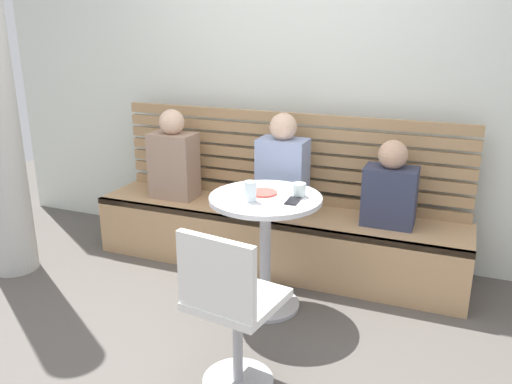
{
  "coord_description": "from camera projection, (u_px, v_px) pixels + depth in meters",
  "views": [
    {
      "loc": [
        1.21,
        -2.16,
        1.74
      ],
      "look_at": [
        0.07,
        0.66,
        0.75
      ],
      "focal_mm": 37.07,
      "sensor_mm": 36.0,
      "label": 1
    }
  ],
  "objects": [
    {
      "name": "person_adult",
      "position": [
        283.0,
        168.0,
        3.7
      ],
      "size": [
        0.34,
        0.22,
        0.7
      ],
      "color": "#8C9EC6",
      "rests_on": "booth_bench"
    },
    {
      "name": "back_wall",
      "position": [
        297.0,
        62.0,
        3.87
      ],
      "size": [
        5.2,
        0.1,
        2.9
      ],
      "primitive_type": "cube",
      "color": "silver",
      "rests_on": "ground"
    },
    {
      "name": "booth_bench",
      "position": [
        274.0,
        238.0,
        3.87
      ],
      "size": [
        2.7,
        0.52,
        0.44
      ],
      "color": "tan",
      "rests_on": "ground"
    },
    {
      "name": "person_child_left",
      "position": [
        390.0,
        189.0,
        3.46
      ],
      "size": [
        0.34,
        0.22,
        0.57
      ],
      "color": "#333851",
      "rests_on": "booth_bench"
    },
    {
      "name": "white_chair",
      "position": [
        230.0,
        306.0,
        2.48
      ],
      "size": [
        0.46,
        0.46,
        0.85
      ],
      "color": "#ADADB2",
      "rests_on": "ground"
    },
    {
      "name": "person_child_middle",
      "position": [
        174.0,
        159.0,
        4.0
      ],
      "size": [
        0.34,
        0.22,
        0.68
      ],
      "color": "#9E7F6B",
      "rests_on": "booth_bench"
    },
    {
      "name": "cafe_table",
      "position": [
        265.0,
        231.0,
        3.23
      ],
      "size": [
        0.68,
        0.68,
        0.74
      ],
      "color": "#ADADB2",
      "rests_on": "ground"
    },
    {
      "name": "booth_backrest",
      "position": [
        286.0,
        157.0,
        3.91
      ],
      "size": [
        2.65,
        0.04,
        0.67
      ],
      "color": "#A68157",
      "rests_on": "booth_bench"
    },
    {
      "name": "ground",
      "position": [
        199.0,
        356.0,
        2.88
      ],
      "size": [
        8.0,
        8.0,
        0.0
      ],
      "primitive_type": "plane",
      "color": "#514C47"
    },
    {
      "name": "phone_on_table",
      "position": [
        293.0,
        201.0,
        3.06
      ],
      "size": [
        0.08,
        0.14,
        0.01
      ],
      "primitive_type": "cube",
      "rotation": [
        0.0,
        0.0,
        0.04
      ],
      "color": "black",
      "rests_on": "cafe_table"
    },
    {
      "name": "cup_glass_tall",
      "position": [
        250.0,
        191.0,
        3.05
      ],
      "size": [
        0.07,
        0.07,
        0.12
      ],
      "primitive_type": "cylinder",
      "color": "silver",
      "rests_on": "cafe_table"
    },
    {
      "name": "plate_small",
      "position": [
        263.0,
        193.0,
        3.2
      ],
      "size": [
        0.17,
        0.17,
        0.01
      ],
      "primitive_type": "cylinder",
      "color": "#DB4C42",
      "rests_on": "cafe_table"
    },
    {
      "name": "cup_glass_short",
      "position": [
        299.0,
        190.0,
        3.15
      ],
      "size": [
        0.08,
        0.08,
        0.08
      ],
      "primitive_type": "cylinder",
      "color": "silver",
      "rests_on": "cafe_table"
    }
  ]
}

